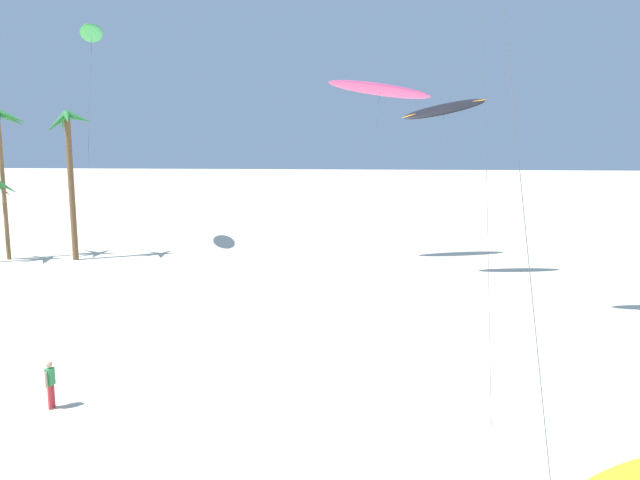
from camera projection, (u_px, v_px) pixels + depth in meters
palm_tree_2 at (69, 143)px, 46.47m from camera, size 3.39×3.53×10.58m
flying_kite_0 at (380, 90)px, 45.45m from camera, size 7.55×10.02×12.89m
flying_kite_1 at (92, 34)px, 49.11m from camera, size 3.42×11.31×16.88m
flying_kite_5 at (444, 109)px, 40.35m from camera, size 5.24×9.83×11.46m
person_foreground_walker at (50, 383)px, 22.53m from camera, size 0.25×0.50×1.67m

